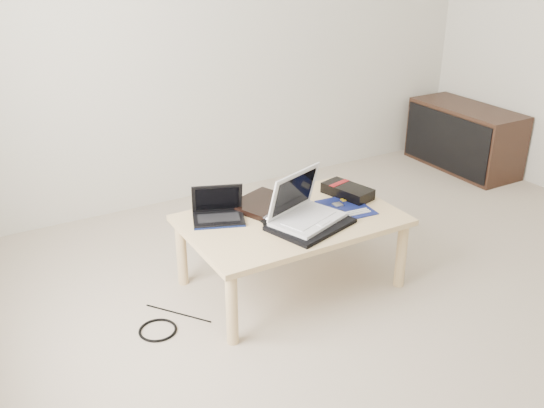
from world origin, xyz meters
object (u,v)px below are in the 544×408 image
netbook (218,212)px  gpu_box (347,191)px  media_cabinet (463,138)px  white_laptop (303,210)px  coffee_table (291,226)px

netbook → gpu_box: size_ratio=1.01×
media_cabinet → white_laptop: white_laptop is taller
coffee_table → media_cabinet: 2.27m
media_cabinet → netbook: netbook is taller
white_laptop → netbook: bearing=144.4°
coffee_table → netbook: bearing=152.6°
coffee_table → gpu_box: 0.43m
media_cabinet → gpu_box: bearing=-156.3°
coffee_table → netbook: (-0.33, 0.17, 0.09)m
netbook → coffee_table: bearing=-27.4°
coffee_table → white_laptop: 0.15m
coffee_table → white_laptop: size_ratio=2.65×
coffee_table → gpu_box: size_ratio=3.61×
white_laptop → gpu_box: bearing=22.2°
netbook → white_laptop: size_ratio=0.74×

